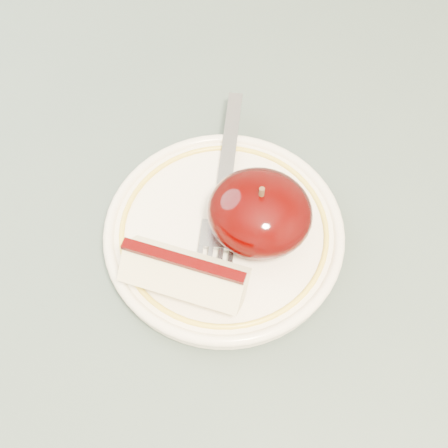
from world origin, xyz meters
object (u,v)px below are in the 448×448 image
(apple_half, at_px, (260,213))
(fork, at_px, (223,192))
(plate, at_px, (224,233))
(table, at_px, (98,299))

(apple_half, relative_size, fork, 0.41)
(plate, relative_size, apple_half, 2.37)
(plate, distance_m, fork, 0.03)
(table, xyz_separation_m, apple_half, (0.13, 0.06, 0.13))
(plate, height_order, fork, fork)
(table, height_order, apple_half, apple_half)
(plate, distance_m, apple_half, 0.04)
(apple_half, xyz_separation_m, fork, (-0.04, 0.02, -0.02))
(plate, relative_size, fork, 0.97)
(plate, bearing_deg, table, -154.92)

